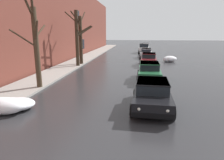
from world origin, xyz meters
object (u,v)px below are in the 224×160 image
Objects in this scene: sedan_green_parked_kerbside_close at (149,71)px; sedan_maroon_parked_kerbside_mid at (149,59)px; bare_tree_mid_block at (77,38)px; sedan_black_approaching_near_lane at (152,94)px; bare_tree_second_along_sidewalk at (36,44)px; suv_white_queued_behind_truck at (144,48)px; bare_tree_far_down_block at (80,38)px; sedan_silver_parked_far_down_block at (146,53)px.

sedan_maroon_parked_kerbside_mid is at bearing 87.48° from sedan_green_parked_kerbside_close.
sedan_black_approaching_near_lane is at bearing -58.03° from bare_tree_mid_block.
sedan_black_approaching_near_lane is at bearing -91.82° from sedan_green_parked_kerbside_close.
bare_tree_second_along_sidewalk reaches higher than sedan_green_parked_kerbside_close.
sedan_green_parked_kerbside_close is 1.02× the size of sedan_maroon_parked_kerbside_mid.
bare_tree_far_down_block is at bearing -117.19° from suv_white_queued_behind_truck.
suv_white_queued_behind_truck is at bearing 90.69° from sedan_maroon_parked_kerbside_mid.
bare_tree_second_along_sidewalk is at bearing -154.10° from sedan_green_parked_kerbside_close.
bare_tree_mid_block is at bearing 143.66° from sedan_green_parked_kerbside_close.
bare_tree_far_down_block is at bearing 91.88° from bare_tree_mid_block.
bare_tree_second_along_sidewalk is at bearing -106.76° from suv_white_queued_behind_truck.
bare_tree_far_down_block is at bearing 119.47° from sedan_black_approaching_near_lane.
bare_tree_far_down_block is 1.40× the size of suv_white_queued_behind_truck.
bare_tree_second_along_sidewalk is 0.98× the size of bare_tree_mid_block.
sedan_silver_parked_far_down_block is at bearing 88.86° from sedan_green_parked_kerbside_close.
bare_tree_far_down_block is 1.51× the size of sedan_black_approaching_near_lane.
sedan_black_approaching_near_lane is at bearing -90.73° from suv_white_queued_behind_truck.
suv_white_queued_behind_truck reaches higher than sedan_green_parked_kerbside_close.
sedan_black_approaching_near_lane is 0.93× the size of suv_white_queued_behind_truck.
sedan_maroon_parked_kerbside_mid is 0.92× the size of suv_white_queued_behind_truck.
sedan_green_parked_kerbside_close is 21.96m from suv_white_queued_behind_truck.
sedan_silver_parked_far_down_block is (7.84, 9.01, -2.46)m from bare_tree_mid_block.
bare_tree_second_along_sidewalk is at bearing -89.81° from bare_tree_far_down_block.
sedan_green_parked_kerbside_close is at bearing -91.14° from sedan_silver_parked_far_down_block.
bare_tree_mid_block is 12.19m from sedan_silver_parked_far_down_block.
bare_tree_far_down_block reaches higher than sedan_green_parked_kerbside_close.
bare_tree_mid_block reaches higher than sedan_black_approaching_near_lane.
bare_tree_second_along_sidewalk is at bearing -90.05° from bare_tree_mid_block.
sedan_green_parked_kerbside_close is at bearing -92.52° from sedan_maroon_parked_kerbside_mid.
bare_tree_far_down_block is 17.10m from suv_white_queued_behind_truck.
bare_tree_second_along_sidewalk is 13.94m from sedan_maroon_parked_kerbside_mid.
sedan_green_parked_kerbside_close is at bearing 25.90° from bare_tree_second_along_sidewalk.
sedan_maroon_parked_kerbside_mid is at bearing -89.63° from sedan_silver_parked_far_down_block.
suv_white_queued_behind_truck reaches higher than sedan_silver_parked_far_down_block.
suv_white_queued_behind_truck is (7.72, 25.62, -2.06)m from bare_tree_second_along_sidewalk.
bare_tree_mid_block is 14.10m from sedan_black_approaching_near_lane.
sedan_black_approaching_near_lane is (7.35, -11.78, -2.46)m from bare_tree_mid_block.
bare_tree_mid_block is at bearing 121.97° from sedan_black_approaching_near_lane.
sedan_black_approaching_near_lane is at bearing -91.34° from sedan_silver_parked_far_down_block.
bare_tree_far_down_block is 1.49× the size of sedan_green_parked_kerbside_close.
bare_tree_mid_block is at bearing 89.95° from bare_tree_second_along_sidewalk.
sedan_black_approaching_near_lane is 1.02× the size of sedan_silver_parked_far_down_block.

